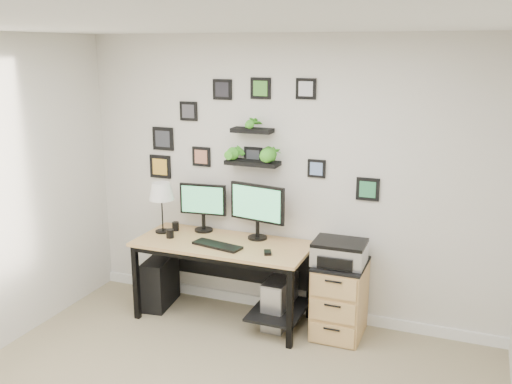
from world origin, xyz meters
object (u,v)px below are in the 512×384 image
at_px(desk, 228,254).
at_px(file_cabinet, 340,299).
at_px(monitor_left, 203,204).
at_px(printer, 339,252).
at_px(pc_tower_black, 160,281).
at_px(pc_tower_grey, 280,301).
at_px(table_lamp, 161,192).
at_px(mug, 170,234).
at_px(monitor_right, 257,207).

bearing_deg(desk, file_cabinet, 3.19).
relative_size(monitor_left, printer, 1.05).
xyz_separation_m(desk, printer, (1.03, 0.04, 0.15)).
relative_size(desk, monitor_left, 3.43).
height_order(desk, file_cabinet, desk).
xyz_separation_m(pc_tower_black, file_cabinet, (1.78, 0.06, 0.09)).
bearing_deg(pc_tower_grey, table_lamp, -179.58).
bearing_deg(mug, monitor_right, 19.32).
bearing_deg(desk, pc_tower_grey, 4.38).
relative_size(monitor_right, mug, 6.79).
bearing_deg(table_lamp, mug, -39.85).
relative_size(table_lamp, mug, 5.98).
distance_m(desk, pc_tower_black, 0.83).
distance_m(table_lamp, file_cabinet, 1.92).
bearing_deg(monitor_right, pc_tower_black, -169.77).
relative_size(desk, printer, 3.59).
xyz_separation_m(desk, monitor_right, (0.22, 0.17, 0.43)).
height_order(desk, table_lamp, table_lamp).
xyz_separation_m(pc_tower_grey, file_cabinet, (0.55, 0.02, 0.11)).
relative_size(table_lamp, pc_tower_grey, 1.06).
distance_m(table_lamp, pc_tower_black, 0.90).
xyz_separation_m(pc_tower_grey, printer, (0.54, -0.00, 0.55)).
bearing_deg(pc_tower_grey, monitor_right, 153.68).
bearing_deg(table_lamp, file_cabinet, 0.95).
relative_size(table_lamp, file_cabinet, 0.73).
bearing_deg(mug, desk, 10.02).
bearing_deg(printer, monitor_left, 173.44).
relative_size(monitor_left, monitor_right, 0.84).
bearing_deg(file_cabinet, monitor_left, 174.32).
xyz_separation_m(desk, mug, (-0.55, -0.10, 0.16)).
distance_m(monitor_right, pc_tower_black, 1.27).
bearing_deg(pc_tower_grey, printer, -0.01).
xyz_separation_m(mug, pc_tower_grey, (1.04, 0.13, -0.57)).
distance_m(mug, printer, 1.58).
height_order(mug, printer, printer).
distance_m(desk, pc_tower_grey, 0.64).
height_order(pc_tower_grey, file_cabinet, file_cabinet).
bearing_deg(pc_tower_grey, mug, -172.64).
bearing_deg(monitor_right, pc_tower_grey, -26.32).
bearing_deg(pc_tower_black, pc_tower_grey, -5.73).
relative_size(pc_tower_grey, printer, 1.03).
distance_m(monitor_left, pc_tower_black, 0.89).
distance_m(monitor_left, pc_tower_grey, 1.17).
distance_m(monitor_left, table_lamp, 0.41).
height_order(mug, pc_tower_black, mug).
xyz_separation_m(mug, file_cabinet, (1.59, 0.15, -0.46)).
bearing_deg(table_lamp, monitor_left, 25.36).
height_order(file_cabinet, printer, printer).
bearing_deg(printer, table_lamp, -179.71).
bearing_deg(monitor_left, mug, -124.60).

